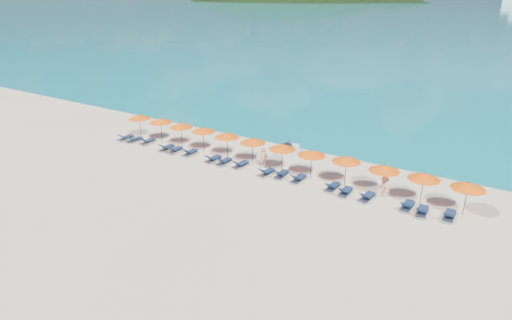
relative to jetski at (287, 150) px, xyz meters
The scene contains 37 objects.
ground 8.17m from the jetski, 88.79° to the right, with size 1400.00×1400.00×0.00m, color beige.
headland_main 611.73m from the jetski, 119.41° to the left, with size 374.00×242.00×126.50m.
headland_small 572.91m from the jetski, 105.19° to the left, with size 162.00×126.00×85.50m.
jetski is the anchor object (origin of this frame).
beachgoer_a 3.70m from the jetski, 91.50° to the right, with size 0.61×0.40×1.67m, color tan.
beachgoer_b 3.34m from the jetski, 94.86° to the right, with size 0.72×0.42×1.49m, color tan.
beachgoer_c 10.13m from the jetski, 21.31° to the right, with size 0.94×0.44×1.45m, color tan.
umbrella_0 14.39m from the jetski, 165.88° to the right, with size 2.10×2.10×2.28m.
umbrella_1 11.89m from the jetski, 163.60° to the right, with size 2.10×2.10×2.28m.
umbrella_2 9.53m from the jetski, 158.76° to the right, with size 2.10×2.10×2.28m.
umbrella_3 7.33m from the jetski, 151.96° to the right, with size 2.10×2.10×2.28m.
umbrella_4 5.36m from the jetski, 136.82° to the right, with size 2.10×2.10×2.28m.
umbrella_5 4.06m from the jetski, 108.84° to the right, with size 2.10×2.10×2.28m.
umbrella_6 4.20m from the jetski, 67.10° to the right, with size 2.10×2.10×2.28m.
umbrella_7 5.54m from the jetski, 41.97° to the right, with size 2.10×2.10×2.28m.
umbrella_8 7.51m from the jetski, 27.21° to the right, with size 2.10×2.10×2.28m.
umbrella_9 10.03m from the jetski, 20.93° to the right, with size 2.10×2.10×2.28m.
umbrella_10 12.40m from the jetski, 16.61° to the right, with size 2.10×2.10×2.28m.
umbrella_11 14.87m from the jetski, 13.86° to the right, with size 2.10×2.10×2.28m.
lounger_0 15.26m from the jetski, 161.47° to the right, with size 0.65×1.71×0.66m.
lounger_1 14.17m from the jetski, 160.13° to the right, with size 0.73×1.74×0.66m.
lounger_2 12.78m from the jetski, 159.29° to the right, with size 0.65×1.71×0.66m.
lounger_3 10.49m from the jetski, 152.47° to the right, with size 0.63×1.70×0.66m.
lounger_4 9.62m from the jetski, 149.70° to the right, with size 0.72×1.73×0.66m.
lounger_5 8.23m from the jetski, 145.50° to the right, with size 0.72×1.73×0.66m.
lounger_6 6.40m from the jetski, 131.61° to the right, with size 0.71×1.73×0.66m.
lounger_7 5.71m from the jetski, 123.24° to the right, with size 0.64×1.71×0.66m.
lounger_8 4.87m from the jetski, 109.78° to the right, with size 0.75×1.74×0.66m.
lounger_9 4.89m from the jetski, 79.65° to the right, with size 0.79×1.75×0.66m.
lounger_10 4.96m from the jetski, 66.09° to the right, with size 0.74×1.74×0.66m.
lounger_11 5.70m from the jetski, 52.93° to the right, with size 0.65×1.71×0.66m.
lounger_12 7.59m from the jetski, 36.61° to the right, with size 0.69×1.72×0.66m.
lounger_13 8.59m from the jetski, 33.75° to the right, with size 0.67×1.72×0.66m.
lounger_14 9.88m from the jetski, 28.77° to the right, with size 0.76×1.75×0.66m.
lounger_15 12.14m from the jetski, 22.28° to the right, with size 0.70×1.73×0.66m.
lounger_16 13.12m from the jetski, 21.67° to the right, with size 0.72×1.73×0.66m.
lounger_17 14.44m from the jetski, 18.23° to the right, with size 0.63×1.70×0.66m.
Camera 1 is at (15.97, -21.99, 12.89)m, focal length 30.00 mm.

